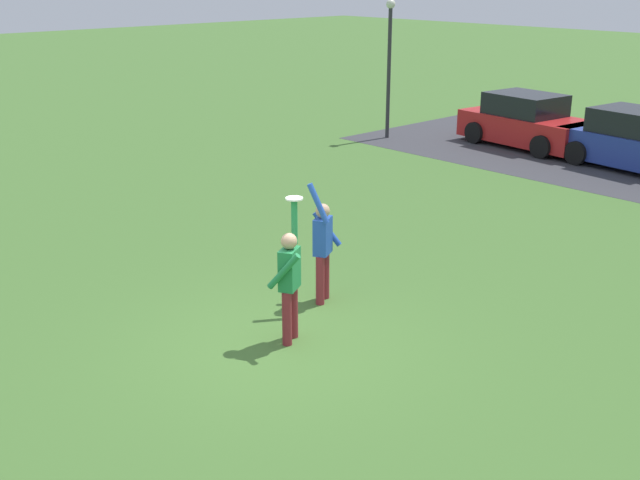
% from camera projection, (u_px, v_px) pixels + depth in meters
% --- Properties ---
extents(ground_plane, '(120.00, 120.00, 0.00)m').
position_uv_depth(ground_plane, '(283.00, 343.00, 11.23)').
color(ground_plane, '#426B2D').
extents(person_catcher, '(0.52, 0.59, 2.08)m').
position_uv_depth(person_catcher, '(290.00, 278.00, 10.98)').
color(person_catcher, maroon).
rests_on(person_catcher, ground_plane).
extents(person_defender, '(0.61, 0.66, 2.04)m').
position_uv_depth(person_defender, '(323.00, 244.00, 12.34)').
color(person_defender, maroon).
rests_on(person_defender, ground_plane).
extents(frisbee_disc, '(0.25, 0.25, 0.02)m').
position_uv_depth(frisbee_disc, '(294.00, 198.00, 10.82)').
color(frisbee_disc, white).
rests_on(frisbee_disc, person_catcher).
extents(parked_car_red, '(4.27, 2.38, 1.59)m').
position_uv_depth(parked_car_red, '(527.00, 123.00, 23.50)').
color(parked_car_red, red).
rests_on(parked_car_red, ground_plane).
extents(parked_car_blue, '(4.27, 2.38, 1.59)m').
position_uv_depth(parked_car_blue, '(637.00, 142.00, 20.83)').
color(parked_car_blue, '#233893').
rests_on(parked_car_blue, ground_plane).
extents(lamppost_by_lot, '(0.28, 0.28, 4.26)m').
position_uv_depth(lamppost_by_lot, '(389.00, 55.00, 24.10)').
color(lamppost_by_lot, '#2D2D33').
rests_on(lamppost_by_lot, ground_plane).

